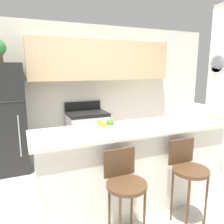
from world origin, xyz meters
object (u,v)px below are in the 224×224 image
bar_stool_right (188,170)px  bar_stool_left (125,184)px  refrigerator (3,119)px  stove_range (87,135)px  fruit_bowl (105,126)px  trash_bin (44,159)px

bar_stool_right → bar_stool_left: bearing=180.0°
refrigerator → stove_range: bearing=0.5°
bar_stool_right → fruit_bowl: size_ratio=3.39×
refrigerator → bar_stool_right: size_ratio=1.91×
stove_range → bar_stool_left: 2.22m
bar_stool_left → trash_bin: size_ratio=2.49×
stove_range → bar_stool_right: (0.48, -2.19, 0.17)m
fruit_bowl → trash_bin: (-0.58, 1.44, -0.88)m
bar_stool_left → trash_bin: bearing=105.9°
fruit_bowl → refrigerator: bearing=125.0°
stove_range → fruit_bowl: size_ratio=3.84×
bar_stool_left → bar_stool_right: (0.76, 0.00, 0.00)m
refrigerator → fruit_bowl: size_ratio=6.47×
bar_stool_right → fruit_bowl: bearing=144.4°
stove_range → trash_bin: bearing=-165.8°
fruit_bowl → trash_bin: size_ratio=0.73×
fruit_bowl → stove_range: bearing=80.8°
bar_stool_left → refrigerator: bearing=117.6°
refrigerator → bar_stool_right: 2.91m
refrigerator → trash_bin: size_ratio=4.74×
bar_stool_left → stove_range: bearing=82.7°
fruit_bowl → bar_stool_right: bearing=-35.6°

